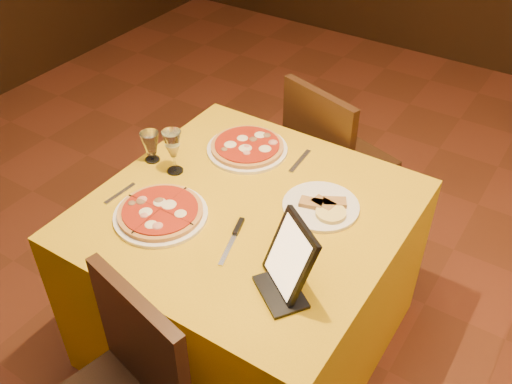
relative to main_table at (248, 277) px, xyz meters
The scene contains 11 objects.
main_table is the anchor object (origin of this frame).
chair_main_far 0.84m from the main_table, 90.00° to the left, with size 0.47×0.47×0.91m, color black, non-canonical shape.
pizza_near 0.50m from the main_table, 138.35° to the right, with size 0.34×0.34×0.03m.
pizza_far 0.54m from the main_table, 123.80° to the left, with size 0.34×0.34×0.03m.
cutlet_dish 0.47m from the main_table, 32.98° to the left, with size 0.28×0.28×0.03m.
wine_glass 0.60m from the main_table, behind, with size 0.07×0.07×0.19m, color #BFC26E, non-canonical shape.
water_glass 0.66m from the main_table, behind, with size 0.06×0.06×0.13m, color white, non-canonical shape.
tablet 0.63m from the main_table, 37.01° to the right, with size 0.20×0.02×0.24m, color black.
knife 0.43m from the main_table, 73.03° to the right, with size 0.21×0.02×0.01m, color silver.
fork_near 0.62m from the main_table, 156.42° to the right, with size 0.15×0.02×0.01m, color #B5B4BB.
fork_far 0.52m from the main_table, 86.99° to the left, with size 0.18×0.02×0.01m, color silver.
Camera 1 is at (0.67, -1.05, 2.11)m, focal length 40.00 mm.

